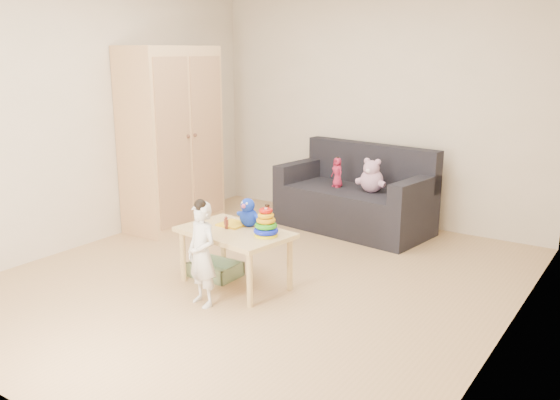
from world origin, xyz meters
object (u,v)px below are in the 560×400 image
Objects in this scene: sofa at (353,209)px; play_table at (235,258)px; toddler at (202,256)px; wardrobe at (172,139)px.

sofa is 1.79× the size of play_table.
toddler is at bearing -86.13° from play_table.
wardrobe is 2.11m from sofa.
play_table is at bearing 108.58° from toddler.
sofa is at bearing 29.14° from wardrobe.
play_table is at bearing -84.79° from sofa.
wardrobe is 1.20× the size of sofa.
wardrobe is 2.07m from play_table.
sofa is (1.72, 0.96, -0.74)m from wardrobe.
wardrobe is at bearing 153.70° from toddler.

